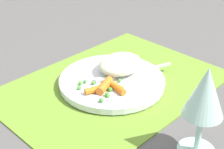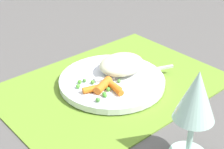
% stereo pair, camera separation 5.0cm
% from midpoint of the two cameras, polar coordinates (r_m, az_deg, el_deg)
% --- Properties ---
extents(ground_plane, '(2.40, 2.40, 0.00)m').
position_cam_midpoint_polar(ground_plane, '(0.78, 1.86, -1.97)').
color(ground_plane, '#565451').
extents(placemat, '(0.49, 0.35, 0.01)m').
position_cam_midpoint_polar(placemat, '(0.77, 1.86, -1.78)').
color(placemat, olive).
rests_on(placemat, ground_plane).
extents(plate, '(0.24, 0.24, 0.01)m').
position_cam_midpoint_polar(plate, '(0.77, 1.87, -1.14)').
color(plate, white).
rests_on(plate, placemat).
extents(rice_mound, '(0.11, 0.09, 0.04)m').
position_cam_midpoint_polar(rice_mound, '(0.78, 3.45, 1.72)').
color(rice_mound, beige).
rests_on(rice_mound, plate).
extents(carrot_portion, '(0.07, 0.07, 0.02)m').
position_cam_midpoint_polar(carrot_portion, '(0.72, 0.95, -2.08)').
color(carrot_portion, orange).
rests_on(carrot_portion, plate).
extents(pea_scatter, '(0.09, 0.09, 0.01)m').
position_cam_midpoint_polar(pea_scatter, '(0.72, -0.44, -2.24)').
color(pea_scatter, green).
rests_on(pea_scatter, plate).
extents(fork, '(0.19, 0.08, 0.01)m').
position_cam_midpoint_polar(fork, '(0.78, 4.36, -0.03)').
color(fork, silver).
rests_on(fork, plate).
extents(wine_glass, '(0.07, 0.07, 0.16)m').
position_cam_midpoint_polar(wine_glass, '(0.55, 16.47, -4.03)').
color(wine_glass, '#B2E0CC').
rests_on(wine_glass, ground_plane).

